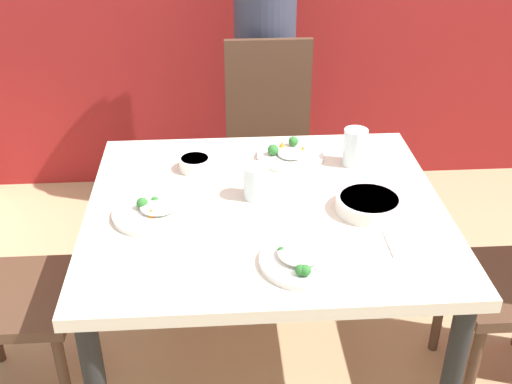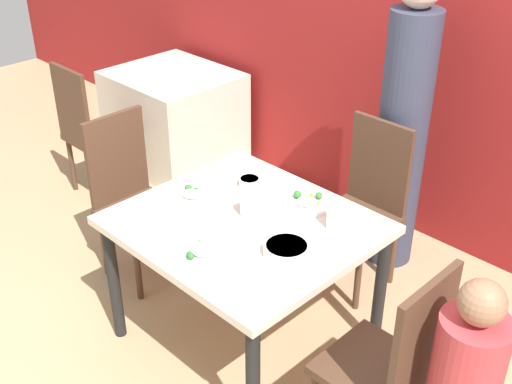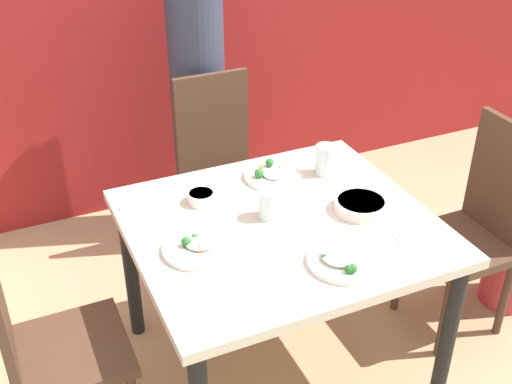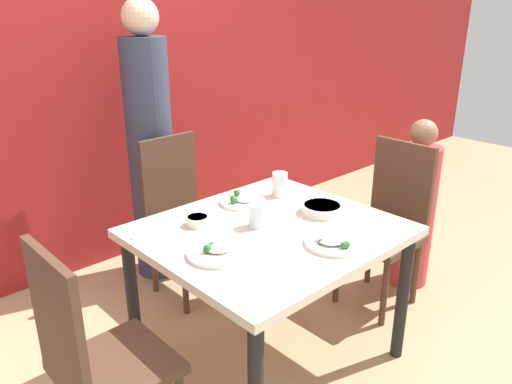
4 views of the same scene
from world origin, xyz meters
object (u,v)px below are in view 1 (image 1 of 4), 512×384
Objects in this scene: plate_rice_adult at (290,155)px; glass_water_tall at (256,182)px; person_adult at (265,57)px; bowl_curry at (369,204)px; chair_adult_spot at (270,148)px.

plate_rice_adult is 0.30m from glass_water_tall.
person_adult is at bearing 84.02° from glass_water_tall.
person_adult reaches higher than plate_rice_adult.
glass_water_tall is at bearing 163.01° from bowl_curry.
person_adult is 8.54× the size of bowl_curry.
glass_water_tall is at bearing -98.23° from chair_adult_spot.
chair_adult_spot reaches higher than bowl_curry.
plate_rice_adult is at bearing 62.27° from glass_water_tall.
plate_rice_adult is (-0.20, 0.37, -0.01)m from bowl_curry.
bowl_curry is (0.23, -1.20, -0.08)m from person_adult.
person_adult reaches higher than chair_adult_spot.
glass_water_tall is at bearing -95.98° from person_adult.
person_adult reaches higher than bowl_curry.
person_adult is 1.23m from bowl_curry.
chair_adult_spot is 0.96m from bowl_curry.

